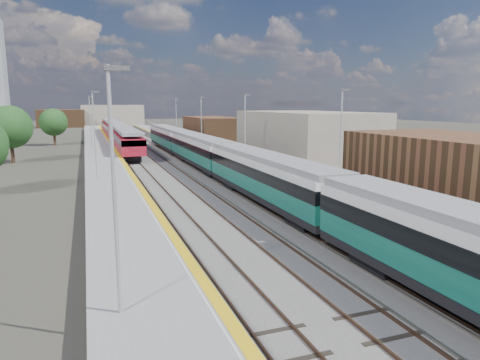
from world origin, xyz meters
TOP-DOWN VIEW (x-y plane):
  - ground at (0.00, 50.00)m, footprint 320.00×320.00m
  - ballast_bed at (-2.25, 52.50)m, footprint 10.50×155.00m
  - tracks at (-1.65, 54.18)m, footprint 8.96×160.00m
  - platform_right at (5.28, 52.49)m, footprint 4.70×155.00m
  - platform_left at (-9.05, 52.49)m, footprint 4.30×155.00m
  - buildings at (-18.12, 138.60)m, footprint 72.00×185.50m
  - green_train at (1.50, 33.44)m, footprint 2.86×79.59m
  - red_train at (-5.50, 78.40)m, footprint 3.01×61.04m
  - tree_b at (-19.76, 55.29)m, footprint 5.34×5.34m
  - tree_c at (-16.27, 78.95)m, footprint 4.87×4.87m
  - tree_d at (22.93, 63.16)m, footprint 3.98×3.98m

SIDE VIEW (x-z plane):
  - ground at x=0.00m, z-range 0.00..0.00m
  - ballast_bed at x=-2.25m, z-range 0.00..0.06m
  - tracks at x=-1.65m, z-range 0.02..0.19m
  - platform_left at x=-9.05m, z-range -3.74..4.78m
  - platform_right at x=5.28m, z-range -3.72..4.80m
  - green_train at x=1.50m, z-range 0.64..3.79m
  - red_train at x=-5.50m, z-range 0.35..4.15m
  - tree_d at x=22.93m, z-range 0.69..6.08m
  - tree_c at x=-16.27m, z-range 0.85..7.45m
  - tree_b at x=-19.76m, z-range 0.94..8.17m
  - buildings at x=-18.12m, z-range -9.30..30.70m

